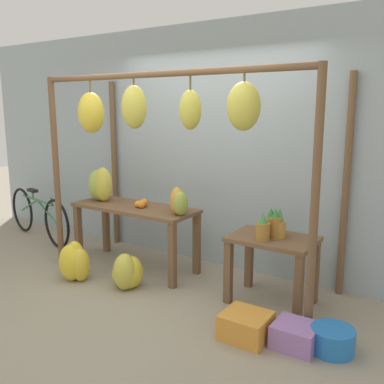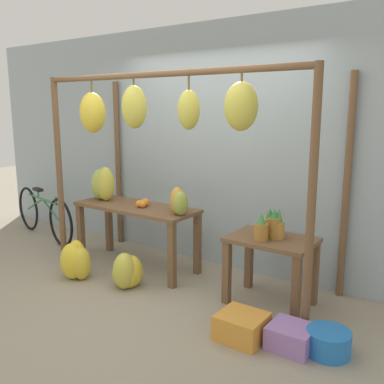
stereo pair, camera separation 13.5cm
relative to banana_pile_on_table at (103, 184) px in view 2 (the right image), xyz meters
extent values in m
plane|color=gray|center=(1.20, -0.71, -0.94)|extent=(20.00, 20.00, 0.00)
cube|color=#99A8B2|center=(1.20, 0.68, 0.46)|extent=(8.00, 0.08, 2.80)
cylinder|color=brown|center=(-0.32, -0.38, 0.16)|extent=(0.07, 0.07, 2.19)
cylinder|color=brown|center=(2.72, -0.38, 0.16)|extent=(0.07, 0.07, 2.19)
cylinder|color=brown|center=(-0.32, 0.59, 0.16)|extent=(0.07, 0.07, 2.19)
cylinder|color=brown|center=(2.72, 0.59, 0.16)|extent=(0.07, 0.07, 2.19)
cylinder|color=brown|center=(1.20, -0.38, 1.22)|extent=(3.04, 0.06, 0.06)
cylinder|color=brown|center=(0.30, -0.38, 1.13)|extent=(0.02, 0.02, 0.12)
ellipsoid|color=gold|center=(0.30, -0.38, 0.86)|extent=(0.29, 0.26, 0.43)
cylinder|color=brown|center=(0.90, -0.38, 1.16)|extent=(0.02, 0.02, 0.06)
ellipsoid|color=gold|center=(0.90, -0.38, 0.92)|extent=(0.26, 0.23, 0.42)
cylinder|color=brown|center=(1.55, -0.38, 1.13)|extent=(0.02, 0.02, 0.12)
ellipsoid|color=gold|center=(1.55, -0.38, 0.89)|extent=(0.21, 0.19, 0.35)
cylinder|color=brown|center=(2.09, -0.38, 1.16)|extent=(0.02, 0.02, 0.06)
ellipsoid|color=gold|center=(2.09, -0.38, 0.92)|extent=(0.29, 0.26, 0.40)
cube|color=brown|center=(0.53, 0.00, -0.22)|extent=(1.50, 0.57, 0.04)
cube|color=brown|center=(-0.17, -0.23, -0.59)|extent=(0.07, 0.07, 0.70)
cube|color=brown|center=(1.23, -0.23, -0.59)|extent=(0.07, 0.07, 0.70)
cube|color=brown|center=(-0.17, 0.24, -0.59)|extent=(0.07, 0.07, 0.70)
cube|color=brown|center=(1.23, 0.24, -0.59)|extent=(0.07, 0.07, 0.70)
cube|color=brown|center=(2.23, 0.01, -0.30)|extent=(0.79, 0.55, 0.04)
cube|color=brown|center=(1.88, -0.22, -0.63)|extent=(0.07, 0.07, 0.62)
cube|color=brown|center=(2.57, -0.22, -0.63)|extent=(0.07, 0.07, 0.62)
cube|color=brown|center=(1.88, 0.24, -0.63)|extent=(0.07, 0.07, 0.62)
cube|color=brown|center=(2.57, 0.24, -0.63)|extent=(0.07, 0.07, 0.62)
ellipsoid|color=gold|center=(0.06, -0.01, 0.01)|extent=(0.26, 0.24, 0.41)
ellipsoid|color=#9EB247|center=(-0.04, 0.01, -0.01)|extent=(0.35, 0.34, 0.38)
sphere|color=orange|center=(0.63, 0.03, -0.16)|extent=(0.07, 0.07, 0.07)
sphere|color=orange|center=(0.64, 0.04, -0.15)|extent=(0.09, 0.09, 0.09)
sphere|color=orange|center=(0.61, -0.03, -0.16)|extent=(0.08, 0.08, 0.08)
sphere|color=orange|center=(0.63, -0.01, -0.16)|extent=(0.08, 0.08, 0.08)
sphere|color=orange|center=(0.67, -0.04, -0.15)|extent=(0.08, 0.08, 0.08)
cylinder|color=#B27F38|center=(2.28, 0.03, -0.21)|extent=(0.12, 0.12, 0.15)
cone|color=#428442|center=(2.28, 0.03, -0.06)|extent=(0.08, 0.08, 0.14)
cylinder|color=#A3702D|center=(2.18, -0.13, -0.20)|extent=(0.13, 0.13, 0.16)
cone|color=#428442|center=(2.18, -0.13, -0.07)|extent=(0.09, 0.09, 0.10)
cylinder|color=#A3702D|center=(2.25, 0.01, -0.18)|extent=(0.12, 0.12, 0.20)
cone|color=#337538|center=(2.25, 0.01, -0.04)|extent=(0.08, 0.08, 0.08)
cylinder|color=#B27F38|center=(2.19, 0.02, -0.19)|extent=(0.12, 0.12, 0.18)
cone|color=#337538|center=(2.19, 0.02, -0.05)|extent=(0.08, 0.08, 0.10)
cylinder|color=olive|center=(2.21, 0.07, -0.20)|extent=(0.14, 0.14, 0.16)
cone|color=#337538|center=(2.21, 0.07, -0.08)|extent=(0.10, 0.10, 0.08)
ellipsoid|color=gold|center=(0.30, -0.63, -0.75)|extent=(0.26, 0.27, 0.37)
ellipsoid|color=gold|center=(0.21, -0.58, -0.79)|extent=(0.24, 0.25, 0.29)
ellipsoid|color=yellow|center=(0.18, -0.60, -0.73)|extent=(0.27, 0.25, 0.42)
ellipsoid|color=yellow|center=(0.20, -0.68, -0.74)|extent=(0.29, 0.27, 0.41)
ellipsoid|color=gold|center=(0.86, -0.49, -0.79)|extent=(0.27, 0.25, 0.30)
ellipsoid|color=gold|center=(0.87, -0.46, -0.77)|extent=(0.27, 0.26, 0.34)
ellipsoid|color=gold|center=(0.82, -0.49, -0.79)|extent=(0.37, 0.36, 0.30)
ellipsoid|color=gold|center=(0.84, -0.54, -0.75)|extent=(0.34, 0.35, 0.39)
cube|color=orange|center=(2.31, -0.71, -0.83)|extent=(0.37, 0.35, 0.21)
cylinder|color=blue|center=(2.96, -0.53, -0.84)|extent=(0.34, 0.34, 0.19)
torus|color=black|center=(-1.90, 0.22, -0.61)|extent=(0.66, 0.18, 0.67)
torus|color=black|center=(-0.83, -0.02, -0.61)|extent=(0.66, 0.18, 0.67)
cylinder|color=#337042|center=(-1.36, 0.10, -0.37)|extent=(0.92, 0.23, 0.03)
cylinder|color=#337042|center=(-1.63, 0.16, -0.49)|extent=(0.55, 0.15, 0.26)
cylinder|color=#337042|center=(-1.09, 0.04, -0.49)|extent=(0.55, 0.15, 0.26)
cylinder|color=#337042|center=(-1.49, 0.13, -0.32)|extent=(0.02, 0.02, 0.10)
cube|color=black|center=(-1.49, 0.13, -0.25)|extent=(0.21, 0.12, 0.04)
cylinder|color=#337042|center=(-0.93, 0.01, -0.32)|extent=(0.02, 0.02, 0.10)
ellipsoid|color=#93A33D|center=(1.23, -0.07, -0.07)|extent=(0.18, 0.20, 0.26)
ellipsoid|color=gold|center=(1.17, -0.05, -0.05)|extent=(0.22, 0.23, 0.30)
ellipsoid|color=#B2993D|center=(1.08, 0.08, -0.09)|extent=(0.20, 0.19, 0.21)
cube|color=#9970B7|center=(2.70, -0.61, -0.84)|extent=(0.34, 0.31, 0.19)
camera|label=1|loc=(3.71, -3.63, 0.91)|focal=40.00mm
camera|label=2|loc=(3.82, -3.56, 0.91)|focal=40.00mm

